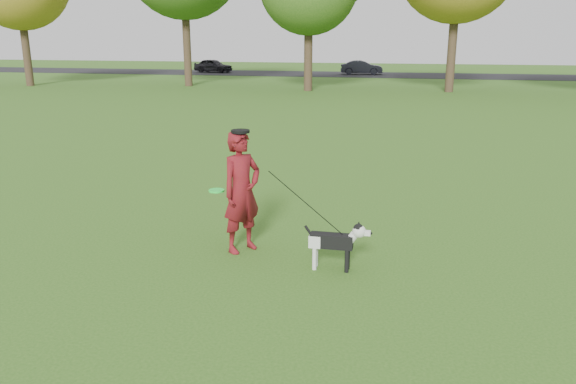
% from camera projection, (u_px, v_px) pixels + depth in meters
% --- Properties ---
extents(ground, '(120.00, 120.00, 0.00)m').
position_uv_depth(ground, '(264.00, 264.00, 7.93)').
color(ground, '#285116').
rests_on(ground, ground).
extents(road, '(120.00, 7.00, 0.02)m').
position_uv_depth(road, '(388.00, 75.00, 45.57)').
color(road, black).
rests_on(road, ground).
extents(man, '(0.73, 0.79, 1.81)m').
position_uv_depth(man, '(242.00, 192.00, 8.20)').
color(man, maroon).
rests_on(man, ground).
extents(dog, '(0.93, 0.19, 0.71)m').
position_uv_depth(dog, '(337.00, 240.00, 7.62)').
color(dog, black).
rests_on(dog, ground).
extents(car_left, '(3.56, 2.02, 1.14)m').
position_uv_depth(car_left, '(213.00, 66.00, 48.48)').
color(car_left, black).
rests_on(car_left, road).
extents(car_mid, '(3.50, 1.50, 1.12)m').
position_uv_depth(car_mid, '(362.00, 67.00, 45.86)').
color(car_mid, black).
rests_on(car_mid, road).
extents(man_held_items, '(2.07, 0.57, 1.35)m').
position_uv_depth(man_held_items, '(306.00, 203.00, 7.78)').
color(man_held_items, '#1FF63E').
rests_on(man_held_items, ground).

